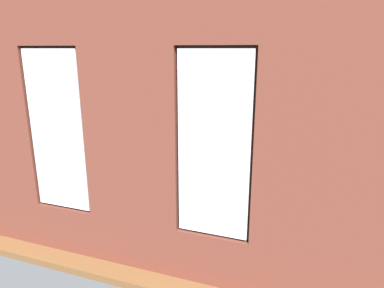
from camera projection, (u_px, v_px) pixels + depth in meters
The scene contains 18 objects.
ground_plane at pixel (201, 191), 7.10m from camera, with size 7.27×6.22×0.10m, color brown.
brick_wall_with_windows at pixel (130, 140), 4.15m from camera, with size 6.67×0.30×3.48m.
white_wall_right at pixel (57, 99), 7.52m from camera, with size 0.10×5.22×3.48m, color silver.
couch_by_window at pixel (146, 218), 5.17m from camera, with size 2.07×0.87×0.80m.
couch_left at pixel (342, 202), 5.69m from camera, with size 0.98×1.82×0.80m.
coffee_table at pixel (200, 164), 7.45m from camera, with size 1.34×0.81×0.43m.
cup_ceramic at pixel (181, 159), 7.45m from camera, with size 0.08×0.08×0.10m, color #4C4C51.
candle_jar at pixel (219, 159), 7.43m from camera, with size 0.08×0.08×0.13m, color #B7333D.
remote_black at pixel (195, 159), 7.58m from camera, with size 0.05×0.17×0.02m, color black.
remote_gray at pixel (203, 163), 7.29m from camera, with size 0.05×0.17×0.02m, color #59595B.
media_console at pixel (93, 154), 8.43m from camera, with size 1.11×0.42×0.57m, color black.
tv_flatscreen at pixel (91, 128), 8.25m from camera, with size 1.10×0.20×0.75m.
potted_plant_corner_far_left at pixel (367, 234), 4.00m from camera, with size 0.83×0.82×1.26m.
potted_plant_corner_near_left at pixel (344, 146), 7.92m from camera, with size 1.02×1.08×1.31m.
potted_plant_between_couches at pixel (245, 200), 4.59m from camera, with size 0.93×0.97×1.33m.
potted_plant_foreground_right at pixel (135, 125), 9.64m from camera, with size 1.04×0.92×1.19m.
potted_plant_near_tv at pixel (85, 156), 7.25m from camera, with size 0.60×0.60×0.93m.
potted_plant_mid_room_small at pixel (241, 164), 7.46m from camera, with size 0.32×0.32×0.54m.
Camera 1 is at (-2.08, 6.24, 2.80)m, focal length 32.00 mm.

